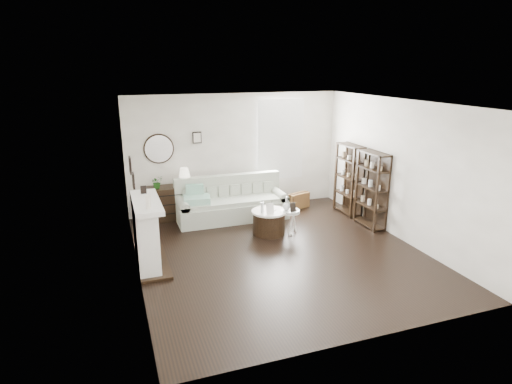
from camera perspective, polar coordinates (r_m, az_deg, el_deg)
name	(u,v)px	position (r m, az deg, el deg)	size (l,w,h in m)	color
room	(266,140)	(10.13, 1.32, 6.88)	(5.50, 5.50, 5.50)	black
fireplace	(146,235)	(7.49, -14.40, -5.63)	(0.50, 1.40, 1.84)	white
shelf_unit_far	(349,179)	(9.98, 12.28, 1.68)	(0.30, 0.80, 1.60)	black
shelf_unit_near	(372,190)	(9.25, 15.15, 0.31)	(0.30, 0.80, 1.60)	black
sofa	(231,205)	(9.54, -3.33, -1.72)	(2.42, 0.84, 0.94)	#A5AD9A
quilt	(197,200)	(9.18, -7.89, -1.00)	(0.55, 0.45, 0.14)	#28956A
suitcase	(299,201)	(10.29, 5.71, -1.14)	(0.56, 0.19, 0.37)	brown
dresser	(171,203)	(9.65, -11.26, -1.42)	(1.12, 0.48, 0.75)	black
table_lamp	(185,177)	(9.54, -9.51, 2.03)	(0.25, 0.25, 0.39)	silver
potted_plant	(157,182)	(9.43, -13.08, 1.29)	(0.25, 0.21, 0.28)	#1E5117
drum_table	(269,222)	(8.69, 1.74, -4.01)	(0.71, 0.71, 0.49)	black
pedestal_table	(290,212)	(8.68, 4.52, -2.67)	(0.41, 0.41, 0.49)	white
eiffel_drum	(272,205)	(8.65, 2.13, -1.81)	(0.10, 0.10, 0.17)	black
bottle_drum	(262,206)	(8.43, 0.84, -1.92)	(0.06, 0.06, 0.27)	silver
card_frame_drum	(270,209)	(8.40, 1.88, -2.23)	(0.16, 0.01, 0.21)	white
eiffel_ped	(293,205)	(8.69, 4.96, -1.68)	(0.11, 0.11, 0.20)	black
flask_ped	(286,203)	(8.61, 4.07, -1.53)	(0.15, 0.15, 0.28)	silver
card_frame_ped	(293,207)	(8.55, 4.94, -2.05)	(0.13, 0.01, 0.18)	black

